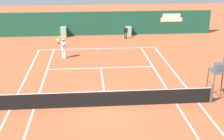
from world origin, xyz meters
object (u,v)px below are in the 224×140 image
ball_kid_centre_post (126,32)px  tennis_ball_near_service_line (78,84)px  umpire_chair (220,71)px  player_on_baseline (63,47)px

ball_kid_centre_post → tennis_ball_near_service_line: ball_kid_centre_post is taller
umpire_chair → player_on_baseline: size_ratio=1.40×
player_on_baseline → tennis_ball_near_service_line: (1.29, -5.70, -0.96)m
umpire_chair → ball_kid_centre_post: (-3.51, 14.84, -1.06)m
player_on_baseline → ball_kid_centre_post: 8.58m
player_on_baseline → ball_kid_centre_post: player_on_baseline is taller
ball_kid_centre_post → umpire_chair: bearing=96.5°
ball_kid_centre_post → tennis_ball_near_service_line: bearing=62.0°
player_on_baseline → tennis_ball_near_service_line: size_ratio=27.40×
ball_kid_centre_post → tennis_ball_near_service_line: (-4.63, -11.91, -0.70)m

